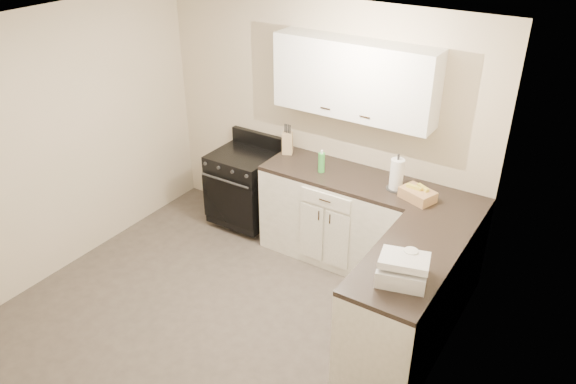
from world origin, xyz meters
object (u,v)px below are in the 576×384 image
Objects in this scene: knife_block at (288,143)px; wicker_basket at (418,195)px; countertop_grill at (402,272)px; stove at (243,187)px; paper_towel at (397,174)px.

knife_block is 1.50m from wicker_basket.
countertop_grill is (1.81, -1.34, -0.05)m from knife_block.
countertop_grill is at bearing -27.44° from stove.
knife_block is (0.49, 0.14, 0.59)m from stove.
knife_block is at bearing 174.45° from paper_towel.
stove is 2.65× the size of paper_towel.
wicker_basket is at bearing -1.59° from stove.
paper_towel is (1.73, 0.02, 0.63)m from stove.
stove is 1.84m from paper_towel.
stove is 2.65m from countertop_grill.
wicker_basket is 1.18m from countertop_grill.
knife_block is 1.25m from paper_towel.
countertop_grill is at bearing -61.39° from knife_block.
paper_towel is (1.25, -0.12, 0.03)m from knife_block.
paper_towel reaches higher than wicker_basket.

